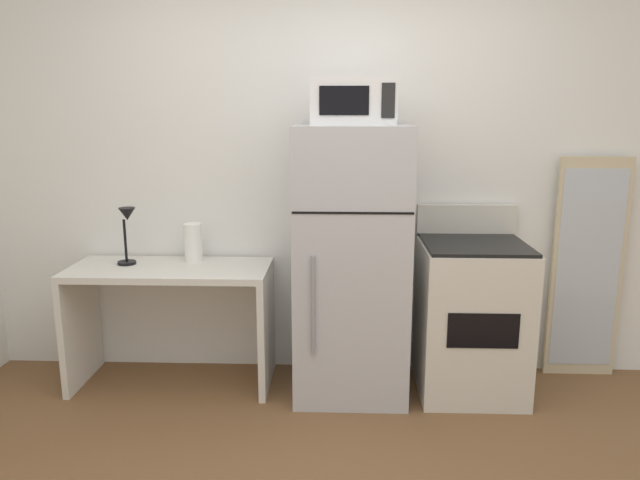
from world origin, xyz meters
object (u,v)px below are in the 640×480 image
Objects in this scene: desk at (171,302)px; leaning_mirror at (587,269)px; desk_lamp at (127,226)px; refrigerator at (351,263)px; paper_towel_roll at (193,243)px; oven_range at (471,317)px; microwave at (353,101)px.

leaning_mirror is at bearing 4.91° from desk.
refrigerator is at bearing -3.42° from desk_lamp.
paper_towel_roll is 2.46m from leaning_mirror.
desk_lamp is at bearing 178.11° from oven_range.
desk_lamp is at bearing 175.68° from microwave.
leaning_mirror is at bearing 18.54° from oven_range.
paper_towel_roll is 1.31m from microwave.
leaning_mirror reaches higher than desk_lamp.
refrigerator is 0.93m from microwave.
microwave reaches higher than desk_lamp.
microwave is 0.33× the size of leaning_mirror.
paper_towel_roll is 0.15× the size of refrigerator.
microwave is at bearing -177.32° from oven_range.
oven_range is at bearing -161.46° from leaning_mirror.
desk_lamp is 1.54m from microwave.
paper_towel_roll is at bearing 174.51° from oven_range.
refrigerator reaches higher than desk_lamp.
oven_range is at bearing 0.99° from refrigerator.
desk is at bearing -175.09° from leaning_mirror.
microwave is at bearing -89.68° from refrigerator.
desk_lamp reaches higher than oven_range.
microwave is at bearing -4.32° from desk_lamp.
desk_lamp is 0.77× the size of microwave.
leaning_mirror is at bearing 11.04° from microwave.
microwave is (0.98, -0.20, 0.85)m from paper_towel_roll.
microwave reaches higher than paper_towel_roll.
paper_towel_roll is at bearing 14.24° from desk_lamp.
desk_lamp is 0.22× the size of refrigerator.
refrigerator is 3.46× the size of microwave.
refrigerator is 0.79m from oven_range.
desk is 2.61× the size of microwave.
oven_range is 0.79× the size of leaning_mirror.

